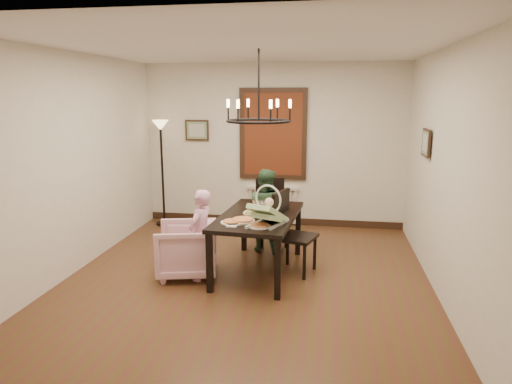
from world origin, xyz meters
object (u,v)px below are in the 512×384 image
(elderly_woman, at_px, (201,243))
(drinking_glass, at_px, (262,206))
(dining_table, at_px, (259,221))
(baby_bouncer, at_px, (268,212))
(armchair, at_px, (186,249))
(chair_far, at_px, (272,212))
(floor_lamp, at_px, (162,174))
(seated_man, at_px, (265,217))
(chair_right, at_px, (296,232))

(elderly_woman, bearing_deg, drinking_glass, 139.70)
(dining_table, xyz_separation_m, baby_bouncer, (0.18, -0.46, 0.25))
(armchair, bearing_deg, baby_bouncer, 66.40)
(dining_table, relative_size, drinking_glass, 11.12)
(chair_far, distance_m, elderly_woman, 1.64)
(armchair, bearing_deg, floor_lamp, -166.13)
(seated_man, bearing_deg, dining_table, 108.75)
(seated_man, relative_size, drinking_glass, 6.62)
(dining_table, distance_m, seated_man, 0.84)
(elderly_woman, bearing_deg, baby_bouncer, 96.83)
(chair_far, xyz_separation_m, drinking_glass, (-0.01, -0.98, 0.34))
(chair_right, xyz_separation_m, drinking_glass, (-0.45, 0.08, 0.31))
(chair_far, xyz_separation_m, floor_lamp, (-2.04, 0.79, 0.39))
(dining_table, bearing_deg, chair_right, 11.74)
(drinking_glass, bearing_deg, elderly_woman, -144.05)
(drinking_glass, xyz_separation_m, floor_lamp, (-2.03, 1.77, 0.05))
(baby_bouncer, bearing_deg, chair_right, 82.20)
(chair_far, bearing_deg, seated_man, -120.32)
(dining_table, height_order, baby_bouncer, baby_bouncer)
(chair_far, distance_m, armchair, 1.67)
(elderly_woman, relative_size, seated_man, 0.93)
(baby_bouncer, xyz_separation_m, drinking_glass, (-0.16, 0.60, -0.09))
(dining_table, relative_size, baby_bouncer, 3.42)
(baby_bouncer, height_order, drinking_glass, baby_bouncer)
(chair_far, distance_m, drinking_glass, 1.03)
(chair_far, relative_size, elderly_woman, 1.07)
(seated_man, bearing_deg, drinking_glass, 111.35)
(dining_table, height_order, seated_man, seated_man)
(chair_right, distance_m, armchair, 1.42)
(armchair, bearing_deg, drinking_glass, 100.94)
(dining_table, bearing_deg, elderly_woman, -147.59)
(chair_far, relative_size, floor_lamp, 0.56)
(chair_far, distance_m, chair_right, 1.15)
(seated_man, bearing_deg, armchair, 67.97)
(elderly_woman, xyz_separation_m, baby_bouncer, (0.85, -0.10, 0.46))
(floor_lamp, bearing_deg, chair_far, -21.29)
(elderly_woman, bearing_deg, chair_far, 168.41)
(dining_table, distance_m, drinking_glass, 0.22)
(armchair, height_order, baby_bouncer, baby_bouncer)
(chair_far, distance_m, seated_man, 0.31)
(armchair, distance_m, baby_bouncer, 1.24)
(armchair, xyz_separation_m, floor_lamp, (-1.12, 2.18, 0.56))
(elderly_woman, height_order, seated_man, seated_man)
(floor_lamp, bearing_deg, seated_man, -29.22)
(chair_right, height_order, baby_bouncer, baby_bouncer)
(floor_lamp, bearing_deg, drinking_glass, -41.13)
(dining_table, height_order, floor_lamp, floor_lamp)
(armchair, height_order, drinking_glass, drinking_glass)
(seated_man, bearing_deg, baby_bouncer, 115.82)
(seated_man, distance_m, floor_lamp, 2.29)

